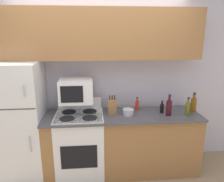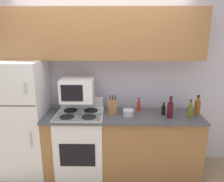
{
  "view_description": "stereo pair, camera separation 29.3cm",
  "coord_description": "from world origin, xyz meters",
  "px_view_note": "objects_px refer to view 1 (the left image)",
  "views": [
    {
      "loc": [
        -0.09,
        -2.56,
        2.04
      ],
      "look_at": [
        0.16,
        0.25,
        1.25
      ],
      "focal_mm": 35.0,
      "sensor_mm": 36.0,
      "label": 1
    },
    {
      "loc": [
        0.21,
        -2.57,
        2.04
      ],
      "look_at": [
        0.16,
        0.25,
        1.25
      ],
      "focal_mm": 35.0,
      "sensor_mm": 36.0,
      "label": 2
    }
  ],
  "objects_px": {
    "stove": "(80,144)",
    "bottle_wine_red": "(169,107)",
    "knife_block": "(112,106)",
    "microwave": "(76,91)",
    "bottle_whiskey": "(193,104)",
    "bottle_hot_sauce": "(137,105)",
    "refrigerator": "(21,122)",
    "bottle_olive_oil": "(188,108)",
    "bowl": "(128,112)",
    "bottle_soy_sauce": "(162,108)"
  },
  "relations": [
    {
      "from": "stove",
      "to": "bottle_wine_red",
      "type": "height_order",
      "value": "bottle_wine_red"
    },
    {
      "from": "knife_block",
      "to": "bottle_wine_red",
      "type": "height_order",
      "value": "bottle_wine_red"
    },
    {
      "from": "microwave",
      "to": "bottle_whiskey",
      "type": "height_order",
      "value": "microwave"
    },
    {
      "from": "stove",
      "to": "bottle_hot_sauce",
      "type": "height_order",
      "value": "bottle_hot_sauce"
    },
    {
      "from": "bottle_wine_red",
      "to": "bottle_hot_sauce",
      "type": "height_order",
      "value": "bottle_wine_red"
    },
    {
      "from": "stove",
      "to": "bottle_hot_sauce",
      "type": "relative_size",
      "value": 5.39
    },
    {
      "from": "refrigerator",
      "to": "knife_block",
      "type": "bearing_deg",
      "value": -0.5
    },
    {
      "from": "refrigerator",
      "to": "bottle_olive_oil",
      "type": "height_order",
      "value": "refrigerator"
    },
    {
      "from": "bottle_olive_oil",
      "to": "bowl",
      "type": "bearing_deg",
      "value": 174.0
    },
    {
      "from": "stove",
      "to": "bottle_whiskey",
      "type": "height_order",
      "value": "bottle_whiskey"
    },
    {
      "from": "refrigerator",
      "to": "bottle_soy_sauce",
      "type": "xyz_separation_m",
      "value": [
        1.97,
        -0.04,
        0.15
      ]
    },
    {
      "from": "bowl",
      "to": "bottle_whiskey",
      "type": "bearing_deg",
      "value": 3.41
    },
    {
      "from": "refrigerator",
      "to": "bowl",
      "type": "bearing_deg",
      "value": -2.96
    },
    {
      "from": "bottle_soy_sauce",
      "to": "bottle_olive_oil",
      "type": "height_order",
      "value": "bottle_olive_oil"
    },
    {
      "from": "knife_block",
      "to": "bowl",
      "type": "bearing_deg",
      "value": -16.66
    },
    {
      "from": "bottle_whiskey",
      "to": "bowl",
      "type": "bearing_deg",
      "value": -176.59
    },
    {
      "from": "knife_block",
      "to": "refrigerator",
      "type": "bearing_deg",
      "value": 179.5
    },
    {
      "from": "refrigerator",
      "to": "stove",
      "type": "xyz_separation_m",
      "value": [
        0.8,
        -0.06,
        -0.35
      ]
    },
    {
      "from": "stove",
      "to": "bottle_hot_sauce",
      "type": "bearing_deg",
      "value": 10.78
    },
    {
      "from": "bottle_whiskey",
      "to": "bottle_hot_sauce",
      "type": "xyz_separation_m",
      "value": [
        -0.8,
        0.12,
        -0.03
      ]
    },
    {
      "from": "bowl",
      "to": "bottle_whiskey",
      "type": "distance_m",
      "value": 0.97
    },
    {
      "from": "bowl",
      "to": "bottle_soy_sauce",
      "type": "distance_m",
      "value": 0.49
    },
    {
      "from": "refrigerator",
      "to": "knife_block",
      "type": "xyz_separation_m",
      "value": [
        1.27,
        -0.01,
        0.19
      ]
    },
    {
      "from": "knife_block",
      "to": "bottle_hot_sauce",
      "type": "height_order",
      "value": "knife_block"
    },
    {
      "from": "bowl",
      "to": "knife_block",
      "type": "bearing_deg",
      "value": 163.34
    },
    {
      "from": "knife_block",
      "to": "bottle_soy_sauce",
      "type": "xyz_separation_m",
      "value": [
        0.71,
        -0.02,
        -0.04
      ]
    },
    {
      "from": "bottle_soy_sauce",
      "to": "bottle_olive_oil",
      "type": "distance_m",
      "value": 0.35
    },
    {
      "from": "microwave",
      "to": "bowl",
      "type": "distance_m",
      "value": 0.78
    },
    {
      "from": "refrigerator",
      "to": "knife_block",
      "type": "relative_size",
      "value": 6.05
    },
    {
      "from": "microwave",
      "to": "bottle_whiskey",
      "type": "bearing_deg",
      "value": -1.85
    },
    {
      "from": "stove",
      "to": "microwave",
      "type": "bearing_deg",
      "value": 107.19
    },
    {
      "from": "knife_block",
      "to": "bowl",
      "type": "relative_size",
      "value": 1.73
    },
    {
      "from": "microwave",
      "to": "bottle_wine_red",
      "type": "height_order",
      "value": "microwave"
    },
    {
      "from": "bowl",
      "to": "bottle_olive_oil",
      "type": "height_order",
      "value": "bottle_olive_oil"
    },
    {
      "from": "bowl",
      "to": "refrigerator",
      "type": "bearing_deg",
      "value": 177.04
    },
    {
      "from": "knife_block",
      "to": "bottle_whiskey",
      "type": "xyz_separation_m",
      "value": [
        1.18,
        -0.01,
        0.0
      ]
    },
    {
      "from": "bottle_soy_sauce",
      "to": "bottle_hot_sauce",
      "type": "height_order",
      "value": "bottle_hot_sauce"
    },
    {
      "from": "refrigerator",
      "to": "bottle_whiskey",
      "type": "height_order",
      "value": "refrigerator"
    },
    {
      "from": "microwave",
      "to": "bowl",
      "type": "xyz_separation_m",
      "value": [
        0.71,
        -0.11,
        -0.29
      ]
    },
    {
      "from": "bottle_wine_red",
      "to": "bottle_whiskey",
      "type": "relative_size",
      "value": 1.07
    },
    {
      "from": "bottle_hot_sauce",
      "to": "stove",
      "type": "bearing_deg",
      "value": -169.22
    },
    {
      "from": "bowl",
      "to": "bottle_whiskey",
      "type": "relative_size",
      "value": 0.56
    },
    {
      "from": "bottle_olive_oil",
      "to": "bottle_hot_sauce",
      "type": "relative_size",
      "value": 1.3
    },
    {
      "from": "refrigerator",
      "to": "microwave",
      "type": "distance_m",
      "value": 0.88
    },
    {
      "from": "bottle_soy_sauce",
      "to": "bottle_hot_sauce",
      "type": "bearing_deg",
      "value": 157.01
    },
    {
      "from": "knife_block",
      "to": "bottle_wine_red",
      "type": "xyz_separation_m",
      "value": [
        0.77,
        -0.13,
        0.01
      ]
    },
    {
      "from": "bottle_olive_oil",
      "to": "bottle_hot_sauce",
      "type": "bearing_deg",
      "value": 157.78
    },
    {
      "from": "bottle_olive_oil",
      "to": "bottle_wine_red",
      "type": "bearing_deg",
      "value": 175.2
    },
    {
      "from": "refrigerator",
      "to": "bottle_hot_sauce",
      "type": "relative_size",
      "value": 8.27
    },
    {
      "from": "bottle_whiskey",
      "to": "bottle_wine_red",
      "type": "bearing_deg",
      "value": -163.46
    }
  ]
}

